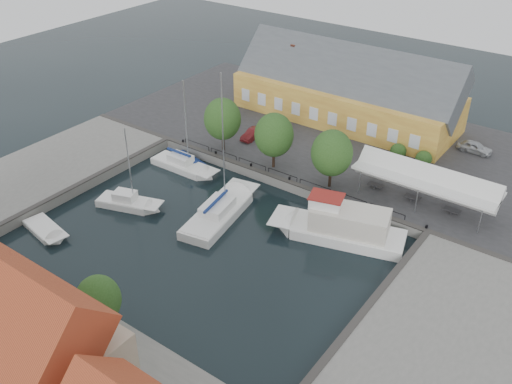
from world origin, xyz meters
TOP-DOWN VIEW (x-y plane):
  - ground at (0.00, 0.00)m, footprint 140.00×140.00m
  - north_quay at (0.00, 23.00)m, footprint 56.00×26.00m
  - west_quay at (-22.00, -2.00)m, footprint 12.00×24.00m
  - east_quay at (22.00, -2.00)m, footprint 12.00×24.00m
  - south_bank at (0.00, -21.00)m, footprint 56.00×14.00m
  - quay_edge_fittings at (0.02, 4.75)m, footprint 56.00×24.72m
  - warehouse at (-2.60, 28.36)m, footprint 28.56×14.00m
  - tent_canopy at (14.00, 14.50)m, footprint 14.00×4.00m
  - quay_trees at (-2.00, 12.00)m, footprint 18.20×4.20m
  - car_silver at (14.63, 28.36)m, footprint 3.93×1.66m
  - car_red at (-8.00, 16.39)m, footprint 1.32×3.65m
  - center_sailboat at (-1.60, 2.19)m, footprint 5.15×11.45m
  - trawler at (9.75, 6.07)m, footprint 13.03×6.98m
  - west_boat_a at (-10.95, 7.20)m, footprint 8.51×2.52m
  - west_boat_c at (-10.21, -1.81)m, footprint 7.01×4.14m
  - launch_sw at (-13.26, -9.48)m, footprint 5.77×3.00m
  - launch_nw at (-11.53, 8.50)m, footprint 5.18×3.02m

SIDE VIEW (x-z plane):
  - ground at x=0.00m, z-range 0.00..0.00m
  - launch_nw at x=-11.53m, z-range -0.35..0.53m
  - launch_sw at x=-13.26m, z-range -0.40..0.58m
  - west_boat_c at x=-10.21m, z-range -4.43..4.95m
  - west_boat_a at x=-10.95m, z-range -5.33..5.88m
  - center_sailboat at x=-1.60m, z-range -7.10..7.82m
  - north_quay at x=0.00m, z-range 0.00..1.00m
  - west_quay at x=-22.00m, z-range 0.00..1.00m
  - east_quay at x=22.00m, z-range 0.00..1.00m
  - south_bank at x=0.00m, z-range 0.00..1.00m
  - trawler at x=9.75m, z-range -1.48..3.52m
  - quay_edge_fittings at x=0.02m, z-range 0.86..1.26m
  - car_red at x=-8.00m, z-range 1.00..2.20m
  - car_silver at x=14.63m, z-range 1.00..2.33m
  - tent_canopy at x=14.00m, z-range 2.27..5.10m
  - warehouse at x=-2.60m, z-range -0.35..9.20m
  - quay_trees at x=-2.00m, z-range 1.73..8.03m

